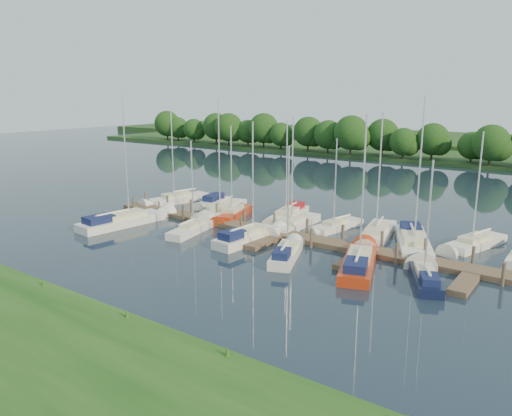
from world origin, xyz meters
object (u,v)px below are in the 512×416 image
Objects in this scene: motorboat at (213,202)px; sailboat_n_5 at (293,226)px; sailboat_n_0 at (176,200)px; dock at (278,236)px; sailboat_s_2 at (249,238)px.

motorboat is 0.53× the size of sailboat_n_5.
sailboat_n_0 is 1.01× the size of sailboat_n_5.
dock is 18.16m from sailboat_n_0.
motorboat is (4.32, 1.39, 0.05)m from sailboat_n_0.
sailboat_n_5 is at bearing 157.77° from motorboat.
sailboat_n_5 is at bearing -172.46° from sailboat_n_0.
sailboat_s_2 reaches higher than dock.
sailboat_n_0 is at bearing 9.47° from motorboat.
motorboat is at bearing 153.29° from dock.
dock is 2.70m from sailboat_s_2.
sailboat_n_0 is at bearing 159.42° from sailboat_s_2.
dock is at bearing 145.00° from motorboat.
sailboat_n_5 reaches higher than sailboat_s_2.
motorboat is at bearing 147.19° from sailboat_s_2.
dock is at bearing 176.70° from sailboat_n_0.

